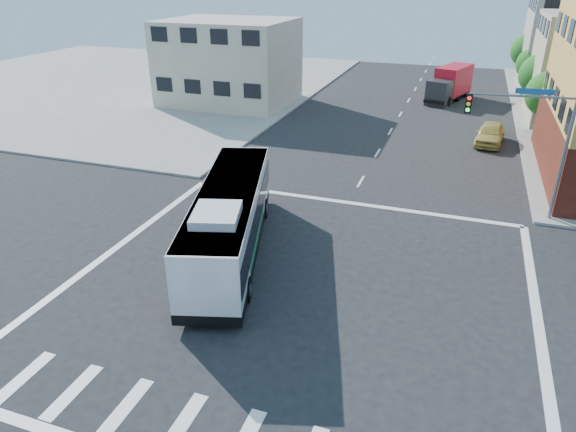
% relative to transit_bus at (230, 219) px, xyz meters
% --- Properties ---
extents(ground, '(120.00, 120.00, 0.00)m').
position_rel_transit_bus_xyz_m(ground, '(3.97, -1.94, -1.78)').
color(ground, black).
rests_on(ground, ground).
extents(sidewalk_nw, '(50.00, 50.00, 0.15)m').
position_rel_transit_bus_xyz_m(sidewalk_nw, '(-31.03, 33.06, -1.71)').
color(sidewalk_nw, gray).
rests_on(sidewalk_nw, ground).
extents(building_west, '(12.06, 10.06, 8.00)m').
position_rel_transit_bus_xyz_m(building_west, '(-13.05, 28.04, 2.22)').
color(building_west, beige).
rests_on(building_west, ground).
extents(signal_mast_ne, '(7.91, 1.13, 8.07)m').
position_rel_transit_bus_xyz_m(signal_mast_ne, '(13.05, 8.68, 3.20)').
color(signal_mast_ne, slate).
rests_on(signal_mast_ne, ground).
extents(street_tree_a, '(3.60, 3.60, 5.53)m').
position_rel_transit_bus_xyz_m(street_tree_a, '(15.87, 25.99, 1.80)').
color(street_tree_a, '#3B2515').
rests_on(street_tree_a, ground).
extents(street_tree_b, '(3.80, 3.80, 5.79)m').
position_rel_transit_bus_xyz_m(street_tree_b, '(15.87, 33.99, 1.97)').
color(street_tree_b, '#3B2515').
rests_on(street_tree_b, ground).
extents(street_tree_c, '(3.40, 3.40, 5.29)m').
position_rel_transit_bus_xyz_m(street_tree_c, '(15.87, 41.99, 1.68)').
color(street_tree_c, '#3B2515').
rests_on(street_tree_c, ground).
extents(street_tree_d, '(4.00, 4.00, 6.03)m').
position_rel_transit_bus_xyz_m(street_tree_d, '(15.87, 49.99, 2.10)').
color(street_tree_d, '#3B2515').
rests_on(street_tree_d, ground).
extents(transit_bus, '(6.00, 12.56, 3.65)m').
position_rel_transit_bus_xyz_m(transit_bus, '(0.00, 0.00, 0.00)').
color(transit_bus, black).
rests_on(transit_bus, ground).
extents(box_truck, '(4.34, 7.78, 3.36)m').
position_rel_transit_bus_xyz_m(box_truck, '(7.80, 36.49, -0.15)').
color(box_truck, '#27272C').
rests_on(box_truck, ground).
extents(parked_car, '(2.50, 5.01, 1.64)m').
position_rel_transit_bus_xyz_m(parked_car, '(11.77, 22.19, -0.96)').
color(parked_car, tan).
rests_on(parked_car, ground).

